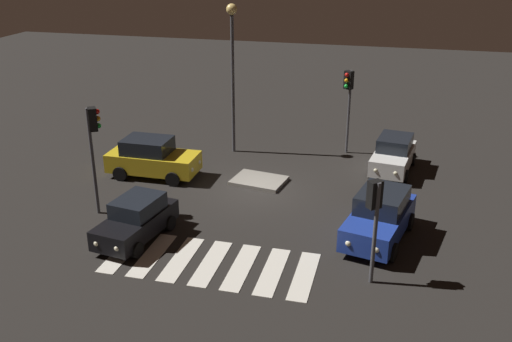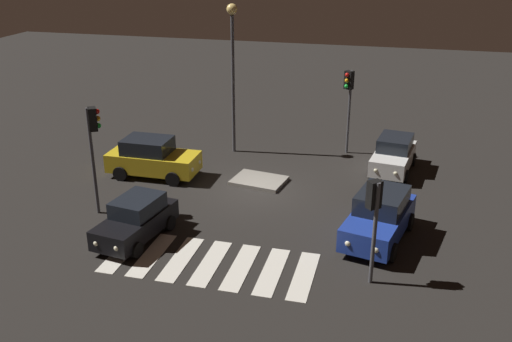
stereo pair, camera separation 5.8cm
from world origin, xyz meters
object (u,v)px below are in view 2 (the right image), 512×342
(car_blue, at_px, (379,217))
(car_yellow, at_px, (152,158))
(traffic_light_south, at_px, (93,135))
(traffic_light_east, at_px, (374,206))
(traffic_island, at_px, (259,181))
(car_white, at_px, (394,155))
(car_black, at_px, (136,219))
(traffic_light_north, at_px, (349,92))
(street_lamp, at_px, (233,54))

(car_blue, relative_size, car_yellow, 1.05)
(car_yellow, xyz_separation_m, traffic_light_south, (-0.48, -4.34, 2.58))
(traffic_light_south, distance_m, traffic_light_east, 11.80)
(traffic_island, bearing_deg, car_blue, -35.62)
(car_blue, height_order, traffic_light_south, traffic_light_south)
(traffic_island, distance_m, car_yellow, 5.39)
(car_yellow, distance_m, car_white, 12.06)
(car_yellow, height_order, car_white, car_yellow)
(traffic_island, height_order, traffic_light_south, traffic_light_south)
(car_black, xyz_separation_m, car_white, (9.47, 9.76, 0.04))
(car_white, bearing_deg, car_yellow, -64.14)
(car_white, bearing_deg, car_black, -36.04)
(car_yellow, bearing_deg, traffic_light_east, -32.07)
(car_yellow, height_order, traffic_light_north, traffic_light_north)
(car_blue, xyz_separation_m, traffic_light_north, (-2.31, 9.34, 2.51))
(car_white, height_order, traffic_light_north, traffic_light_north)
(traffic_island, height_order, traffic_light_north, traffic_light_north)
(traffic_island, relative_size, traffic_light_south, 0.58)
(traffic_island, distance_m, car_white, 7.01)
(car_white, relative_size, traffic_light_east, 1.12)
(car_black, distance_m, car_yellow, 6.41)
(car_black, bearing_deg, traffic_light_north, 158.44)
(traffic_light_east, xyz_separation_m, traffic_light_north, (-2.16, 12.45, 0.63))
(car_white, relative_size, traffic_light_north, 0.92)
(car_black, relative_size, traffic_light_east, 1.08)
(traffic_light_south, distance_m, street_lamp, 9.55)
(street_lamp, bearing_deg, car_yellow, -123.20)
(car_blue, distance_m, traffic_light_south, 11.97)
(car_yellow, relative_size, car_white, 1.07)
(street_lamp, bearing_deg, traffic_light_south, -111.01)
(car_yellow, distance_m, traffic_light_south, 5.07)
(traffic_light_south, bearing_deg, street_lamp, 35.80)
(car_black, height_order, traffic_light_north, traffic_light_north)
(traffic_light_south, bearing_deg, car_white, 0.66)
(traffic_island, height_order, car_yellow, car_yellow)
(car_blue, bearing_deg, traffic_island, -113.18)
(traffic_light_east, distance_m, street_lamp, 14.13)
(car_white, distance_m, traffic_light_east, 10.72)
(car_blue, distance_m, car_yellow, 11.80)
(traffic_island, xyz_separation_m, car_blue, (5.89, -4.22, 0.86))
(car_black, relative_size, car_yellow, 0.90)
(traffic_light_south, height_order, street_lamp, street_lamp)
(traffic_island, bearing_deg, car_white, 27.25)
(traffic_light_east, bearing_deg, street_lamp, -5.65)
(car_black, distance_m, traffic_light_east, 9.27)
(street_lamp, bearing_deg, traffic_light_east, -54.09)
(traffic_light_south, relative_size, traffic_light_east, 1.25)
(car_blue, relative_size, traffic_light_east, 1.26)
(car_blue, height_order, car_white, car_blue)
(car_white, xyz_separation_m, street_lamp, (-8.60, 0.73, 4.51))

